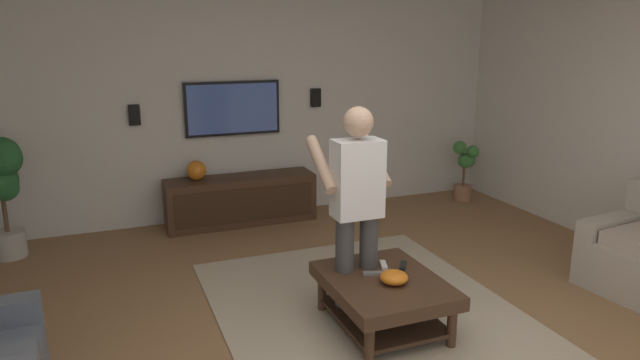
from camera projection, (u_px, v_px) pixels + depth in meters
name	position (u px, v px, depth m)	size (l,w,h in m)	color
ground_plane	(395.00, 358.00, 3.84)	(8.25, 8.25, 0.00)	olive
wall_back_tv	(254.00, 95.00, 6.62)	(0.10, 6.41, 2.87)	silver
area_rug	(370.00, 315.00, 4.42)	(2.96, 2.28, 0.01)	tan
coffee_table	(383.00, 291.00, 4.17)	(1.00, 0.80, 0.40)	#422B1C
media_console	(241.00, 200.00, 6.51)	(0.45, 1.70, 0.55)	#422B1C
tv	(233.00, 108.00, 6.47)	(0.05, 1.10, 0.62)	black
person_standing	(357.00, 201.00, 4.20)	(0.53, 0.53, 1.64)	#3F3F3F
potted_plant_tall	(1.00, 176.00, 5.35)	(0.52, 0.44, 1.19)	#B7B2A8
potted_plant_short	(465.00, 168.00, 7.38)	(0.26, 0.31, 0.79)	#9E6B4C
bowl	(394.00, 277.00, 4.05)	(0.20, 0.20, 0.09)	orange
remote_white	(384.00, 265.00, 4.35)	(0.15, 0.04, 0.02)	white
remote_black	(403.00, 266.00, 4.34)	(0.15, 0.04, 0.02)	black
remote_grey	(373.00, 274.00, 4.20)	(0.15, 0.04, 0.02)	slate
vase_round	(196.00, 170.00, 6.28)	(0.22, 0.22, 0.22)	orange
wall_speaker_left	(316.00, 98.00, 6.82)	(0.06, 0.12, 0.22)	black
wall_speaker_right	(134.00, 115.00, 6.10)	(0.06, 0.12, 0.22)	black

